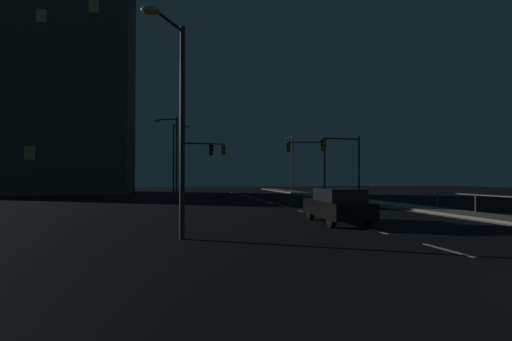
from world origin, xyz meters
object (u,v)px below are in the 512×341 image
at_px(car, 337,205).
at_px(street_lamp_far_end, 173,150).
at_px(building_distant, 30,73).
at_px(street_lamp_mid_block, 177,108).
at_px(traffic_light_mid_right, 308,157).
at_px(traffic_light_overhead_east, 343,155).
at_px(traffic_light_mid_left, 200,158).
at_px(street_lamp_corner, 292,158).
at_px(traffic_light_near_right, 195,159).
at_px(street_lamp_median, 176,153).

xyz_separation_m(car, street_lamp_far_end, (-7.22, 19.28, 3.69)).
height_order(car, building_distant, building_distant).
bearing_deg(street_lamp_mid_block, traffic_light_mid_right, 60.10).
bearing_deg(street_lamp_mid_block, traffic_light_overhead_east, 48.90).
relative_size(traffic_light_mid_right, traffic_light_overhead_east, 1.08).
bearing_deg(car, traffic_light_mid_left, 103.42).
bearing_deg(car, traffic_light_mid_right, 73.09).
distance_m(traffic_light_mid_left, street_lamp_corner, 17.09).
xyz_separation_m(traffic_light_mid_left, traffic_light_near_right, (-0.69, -3.61, -0.32)).
distance_m(car, street_lamp_median, 28.66).
distance_m(car, street_lamp_far_end, 20.92).
xyz_separation_m(traffic_light_near_right, street_lamp_mid_block, (-1.69, -19.39, 0.77)).
distance_m(street_lamp_corner, street_lamp_median, 15.34).
relative_size(traffic_light_near_right, building_distant, 0.17).
bearing_deg(building_distant, car, -55.25).
bearing_deg(traffic_light_near_right, street_lamp_median, 97.47).
xyz_separation_m(traffic_light_mid_left, street_lamp_median, (-2.17, 7.70, 0.87)).
relative_size(traffic_light_overhead_east, street_lamp_median, 0.65).
distance_m(street_lamp_far_end, street_lamp_mid_block, 22.44).
height_order(traffic_light_mid_left, traffic_light_overhead_east, traffic_light_mid_left).
distance_m(street_lamp_median, building_distant, 21.73).
xyz_separation_m(street_lamp_corner, street_lamp_far_end, (-15.21, -11.96, -0.08)).
bearing_deg(traffic_light_overhead_east, street_lamp_far_end, 150.11).
xyz_separation_m(street_lamp_median, building_distant, (-17.59, 7.77, 10.12)).
bearing_deg(traffic_light_mid_left, street_lamp_mid_block, -95.92).
relative_size(car, street_lamp_corner, 0.61).
height_order(traffic_light_overhead_east, street_lamp_far_end, street_lamp_far_end).
distance_m(street_lamp_far_end, building_distant, 25.74).
xyz_separation_m(traffic_light_mid_right, traffic_light_near_right, (-11.37, -3.33, -0.54)).
xyz_separation_m(street_lamp_far_end, street_lamp_median, (0.32, 8.26, 0.24)).
height_order(street_lamp_corner, street_lamp_far_end, street_lamp_corner).
relative_size(traffic_light_mid_right, street_lamp_mid_block, 0.79).
height_order(traffic_light_overhead_east, building_distant, building_distant).
xyz_separation_m(traffic_light_mid_right, traffic_light_mid_left, (-10.68, 0.28, -0.22)).
bearing_deg(traffic_light_near_right, traffic_light_overhead_east, -21.64).
bearing_deg(traffic_light_overhead_east, street_lamp_median, 128.99).
bearing_deg(traffic_light_near_right, street_lamp_far_end, 120.59).
relative_size(traffic_light_near_right, street_lamp_mid_block, 0.72).
xyz_separation_m(street_lamp_far_end, street_lamp_mid_block, (0.11, -22.44, -0.17)).
xyz_separation_m(car, traffic_light_mid_right, (5.95, 19.56, 3.28)).
distance_m(traffic_light_overhead_east, street_lamp_median, 20.35).
xyz_separation_m(traffic_light_mid_left, street_lamp_mid_block, (-2.38, -23.00, 0.45)).
distance_m(street_lamp_corner, building_distant, 34.30).
height_order(car, street_lamp_far_end, street_lamp_far_end).
relative_size(traffic_light_mid_right, traffic_light_near_right, 1.10).
xyz_separation_m(car, traffic_light_mid_left, (-4.73, 19.84, 3.07)).
distance_m(traffic_light_near_right, building_distant, 29.25).
relative_size(street_lamp_mid_block, street_lamp_median, 0.90).
distance_m(traffic_light_mid_left, traffic_light_overhead_east, 13.35).
xyz_separation_m(traffic_light_mid_right, street_lamp_median, (-12.85, 7.99, 0.65)).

